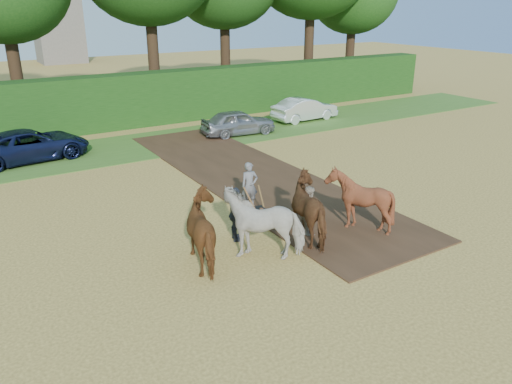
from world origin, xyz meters
The scene contains 8 objects.
ground centered at (0.00, 0.00, 0.00)m, with size 120.00×120.00×0.00m, color gold.
earth_strip centered at (1.50, 7.00, 0.03)m, with size 4.50×17.00×0.05m, color #472D1C.
grass_verge centered at (0.00, 14.00, 0.01)m, with size 50.00×5.00×0.03m, color #38601E.
hedgerow centered at (0.00, 18.50, 1.50)m, with size 46.00×1.60×3.00m, color #14380F.
spectator_near centered at (0.21, 1.51, 0.78)m, with size 0.75×0.59×1.55m, color beige.
spectator_far centered at (-1.97, 2.25, 0.85)m, with size 0.99×0.41×1.69m, color #252931.
plough_team centered at (-0.77, 1.20, 0.98)m, with size 6.71×4.67×1.97m.
parked_cars centered at (-4.54, 14.01, 0.71)m, with size 30.41×3.38×1.47m.
Camera 1 is at (-8.65, -9.71, 6.78)m, focal length 35.00 mm.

